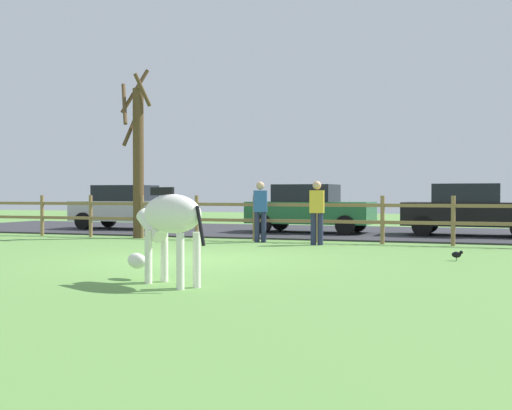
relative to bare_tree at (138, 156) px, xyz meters
The scene contains 11 objects.
ground_plane 6.98m from the bare_tree, 50.62° to the right, with size 60.00×60.00×0.00m, color #5B8C42.
parking_asphalt 6.41m from the bare_tree, 45.69° to the left, with size 28.00×7.40×0.05m, color #2D2D33.
paddock_fence 4.06m from the bare_tree, ahead, with size 21.18×0.11×1.26m.
bare_tree is the anchor object (origin of this frame).
zebra 10.07m from the bare_tree, 58.33° to the right, with size 1.75×1.17×1.41m.
crow_on_grass 10.10m from the bare_tree, 22.16° to the right, with size 0.21×0.10×0.20m.
parked_car_black 10.09m from the bare_tree, 19.99° to the left, with size 4.08×2.05×1.56m.
parked_car_silver 4.33m from the bare_tree, 123.90° to the left, with size 4.03×1.94×1.56m.
parked_car_green 5.78m from the bare_tree, 37.57° to the left, with size 4.09×2.06×1.56m.
visitor_left_of_tree 5.91m from the bare_tree, ahead, with size 0.39×0.26×1.64m.
visitor_right_of_tree 4.29m from the bare_tree, ahead, with size 0.40×0.31×1.64m.
Camera 1 is at (5.19, -11.67, 1.32)m, focal length 44.58 mm.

